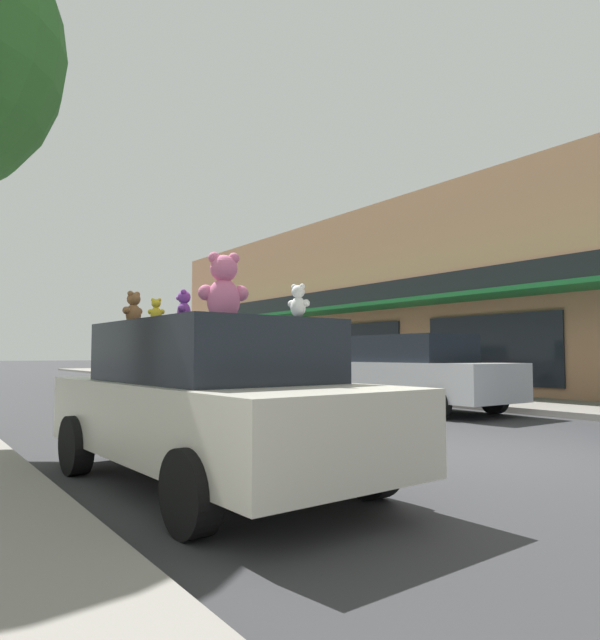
% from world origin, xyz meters
% --- Properties ---
extents(ground_plane, '(260.00, 260.00, 0.00)m').
position_xyz_m(ground_plane, '(0.00, 0.00, 0.00)').
color(ground_plane, '#333335').
extents(storefront_row, '(12.26, 34.79, 6.67)m').
position_xyz_m(storefront_row, '(13.14, 8.39, 3.33)').
color(storefront_row, tan).
rests_on(storefront_row, ground_plane).
extents(plush_art_car, '(2.07, 4.28, 1.57)m').
position_xyz_m(plush_art_car, '(-3.49, 0.39, 0.81)').
color(plush_art_car, beige).
rests_on(plush_art_car, ground_plane).
extents(teddy_bear_giant, '(0.51, 0.38, 0.68)m').
position_xyz_m(teddy_bear_giant, '(-3.40, 0.31, 1.90)').
color(teddy_bear_giant, pink).
rests_on(teddy_bear_giant, plush_art_car).
extents(teddy_bear_brown, '(0.27, 0.22, 0.37)m').
position_xyz_m(teddy_bear_brown, '(-3.91, 1.41, 1.75)').
color(teddy_bear_brown, olive).
rests_on(teddy_bear_brown, plush_art_car).
extents(teddy_bear_white, '(0.16, 0.22, 0.29)m').
position_xyz_m(teddy_bear_white, '(-3.17, -0.64, 1.71)').
color(teddy_bear_white, white).
rests_on(teddy_bear_white, plush_art_car).
extents(teddy_bear_yellow, '(0.16, 0.14, 0.23)m').
position_xyz_m(teddy_bear_yellow, '(-3.96, 0.63, 1.68)').
color(teddy_bear_yellow, yellow).
rests_on(teddy_bear_yellow, plush_art_car).
extents(teddy_bear_red, '(0.20, 0.16, 0.26)m').
position_xyz_m(teddy_bear_red, '(-3.07, 1.13, 1.70)').
color(teddy_bear_red, red).
rests_on(teddy_bear_red, plush_art_car).
extents(teddy_bear_teal, '(0.26, 0.26, 0.39)m').
position_xyz_m(teddy_bear_teal, '(-3.14, 0.80, 1.76)').
color(teddy_bear_teal, teal).
rests_on(teddy_bear_teal, plush_art_car).
extents(teddy_bear_purple, '(0.20, 0.24, 0.33)m').
position_xyz_m(teddy_bear_purple, '(-3.66, 0.65, 1.73)').
color(teddy_bear_purple, purple).
rests_on(teddy_bear_purple, plush_art_car).
extents(parked_car_far_center, '(2.00, 4.73, 1.69)m').
position_xyz_m(parked_car_far_center, '(3.48, 4.37, 0.86)').
color(parked_car_far_center, '#B7B7BC').
rests_on(parked_car_far_center, ground_plane).
extents(parked_car_far_right, '(1.97, 4.28, 1.59)m').
position_xyz_m(parked_car_far_right, '(3.48, 9.96, 0.86)').
color(parked_car_far_right, maroon).
rests_on(parked_car_far_right, ground_plane).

